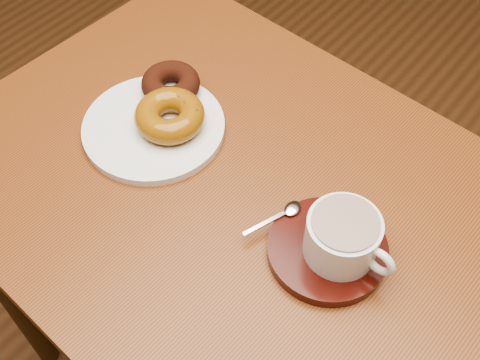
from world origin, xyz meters
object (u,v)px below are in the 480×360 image
Objects in this scene: cafe_table at (231,229)px; coffee_cup at (343,237)px; donut_plate at (154,127)px; saucer at (327,250)px.

coffee_cup is (0.20, -0.01, 0.18)m from cafe_table.
cafe_table is 0.27m from coffee_cup.
coffee_cup reaches higher than cafe_table.
cafe_table is at bearing -1.34° from donut_plate.
donut_plate is (-0.16, 0.00, 0.14)m from cafe_table.
coffee_cup is at bearing 1.00° from cafe_table.
saucer is at bearing -161.04° from coffee_cup.
saucer is at bearing -2.57° from donut_plate.
donut_plate is at bearing -178.31° from cafe_table.
saucer reaches higher than cafe_table.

